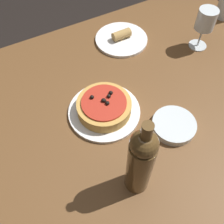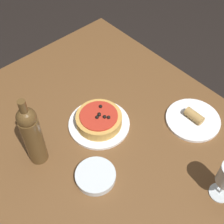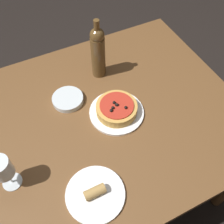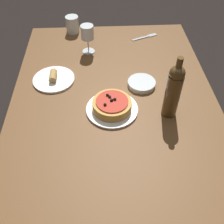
% 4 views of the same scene
% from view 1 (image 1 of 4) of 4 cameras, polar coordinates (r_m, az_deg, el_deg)
% --- Properties ---
extents(ground_plane, '(14.00, 14.00, 0.00)m').
position_cam_1_polar(ground_plane, '(1.58, 3.16, -14.17)').
color(ground_plane, black).
extents(dining_table, '(1.37, 1.02, 0.74)m').
position_cam_1_polar(dining_table, '(1.00, 4.86, -0.60)').
color(dining_table, brown).
rests_on(dining_table, ground_plane).
extents(dinner_plate, '(0.25, 0.25, 0.01)m').
position_cam_1_polar(dinner_plate, '(0.90, -1.69, 0.12)').
color(dinner_plate, white).
rests_on(dinner_plate, dining_table).
extents(pizza, '(0.18, 0.18, 0.06)m').
position_cam_1_polar(pizza, '(0.87, -1.74, 1.25)').
color(pizza, gold).
rests_on(pizza, dinner_plate).
extents(wine_glass, '(0.07, 0.07, 0.17)m').
position_cam_1_polar(wine_glass, '(1.12, 19.72, 18.13)').
color(wine_glass, silver).
rests_on(wine_glass, dining_table).
extents(wine_bottle, '(0.07, 0.07, 0.31)m').
position_cam_1_polar(wine_bottle, '(0.66, 6.22, -10.70)').
color(wine_bottle, brown).
rests_on(wine_bottle, dining_table).
extents(side_bowl, '(0.14, 0.14, 0.03)m').
position_cam_1_polar(side_bowl, '(0.88, 13.31, -2.84)').
color(side_bowl, silver).
rests_on(side_bowl, dining_table).
extents(side_plate, '(0.22, 0.22, 0.05)m').
position_cam_1_polar(side_plate, '(1.16, 2.06, 15.68)').
color(side_plate, white).
rests_on(side_plate, dining_table).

